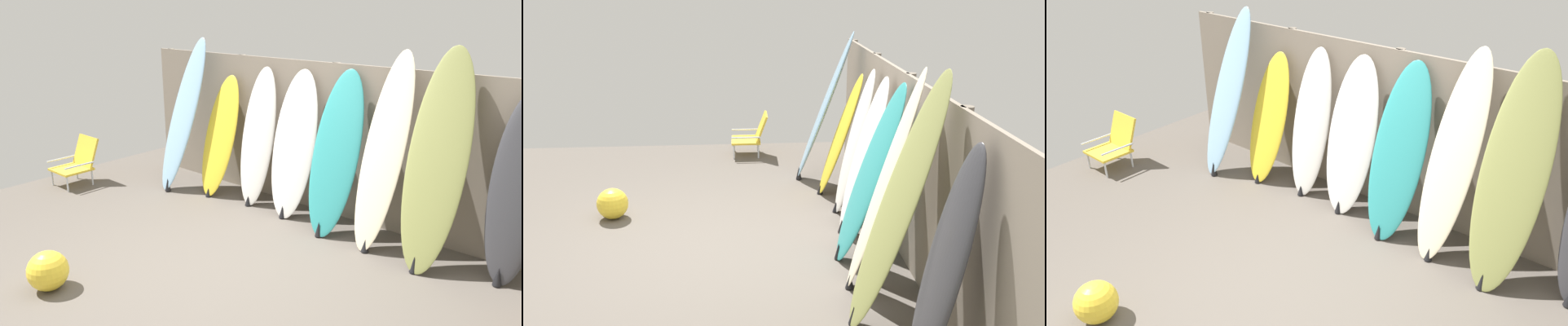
{
  "view_description": "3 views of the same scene",
  "coord_description": "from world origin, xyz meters",
  "views": [
    {
      "loc": [
        3.13,
        -2.9,
        2.42
      ],
      "look_at": [
        -0.0,
        0.74,
        0.92
      ],
      "focal_mm": 35.0,
      "sensor_mm": 36.0,
      "label": 1
    },
    {
      "loc": [
        5.44,
        0.41,
        2.73
      ],
      "look_at": [
        -0.19,
        0.83,
        0.86
      ],
      "focal_mm": 40.0,
      "sensor_mm": 36.0,
      "label": 2
    },
    {
      "loc": [
        2.47,
        -2.46,
        3.14
      ],
      "look_at": [
        -0.08,
        0.65,
        1.04
      ],
      "focal_mm": 35.0,
      "sensor_mm": 36.0,
      "label": 3
    }
  ],
  "objects": [
    {
      "name": "beach_chair",
      "position": [
        -3.25,
        0.57,
        0.33
      ],
      "size": [
        0.5,
        0.56,
        0.65
      ],
      "rotation": [
        0.0,
        0.0,
        -0.16
      ],
      "color": "silver",
      "rests_on": "ground"
    },
    {
      "name": "surfboard_skyblue_0",
      "position": [
        -2.04,
        1.5,
        1.0
      ],
      "size": [
        0.6,
        0.85,
        2.02
      ],
      "color": "#8CB7D6",
      "rests_on": "ground"
    },
    {
      "name": "surfboard_white_2",
      "position": [
        -0.87,
        1.69,
        0.84
      ],
      "size": [
        0.5,
        0.49,
        1.71
      ],
      "color": "white",
      "rests_on": "ground"
    },
    {
      "name": "ground",
      "position": [
        0.0,
        0.0,
        0.0
      ],
      "size": [
        7.68,
        7.68,
        0.0
      ],
      "primitive_type": "plane",
      "color": "#5B544C"
    },
    {
      "name": "surfboard_charcoal_7",
      "position": [
        2.11,
        1.72,
        0.85
      ],
      "size": [
        0.5,
        0.48,
        1.73
      ],
      "color": "#38383D",
      "rests_on": "ground"
    },
    {
      "name": "surfboard_cream_5",
      "position": [
        0.87,
        1.6,
        0.99
      ],
      "size": [
        0.52,
        0.66,
        2.01
      ],
      "color": "beige",
      "rests_on": "ground"
    },
    {
      "name": "surfboard_white_3",
      "position": [
        -0.3,
        1.67,
        0.85
      ],
      "size": [
        0.59,
        0.53,
        1.72
      ],
      "color": "white",
      "rests_on": "ground"
    },
    {
      "name": "fence_back",
      "position": [
        -0.0,
        2.01,
        0.9
      ],
      "size": [
        6.08,
        0.11,
        1.8
      ],
      "color": "gray",
      "rests_on": "ground"
    },
    {
      "name": "surfboard_olive_6",
      "position": [
        1.43,
        1.57,
        1.02
      ],
      "size": [
        0.62,
        0.76,
        2.08
      ],
      "color": "olive",
      "rests_on": "ground"
    },
    {
      "name": "surfboard_yellow_1",
      "position": [
        -1.48,
        1.63,
        0.77
      ],
      "size": [
        0.51,
        0.57,
        1.56
      ],
      "color": "yellow",
      "rests_on": "ground"
    },
    {
      "name": "surfboard_teal_4",
      "position": [
        0.31,
        1.61,
        0.88
      ],
      "size": [
        0.6,
        0.7,
        1.78
      ],
      "color": "teal",
      "rests_on": "ground"
    },
    {
      "name": "beach_ball",
      "position": [
        -0.9,
        -1.1,
        0.18
      ],
      "size": [
        0.36,
        0.36,
        0.36
      ],
      "primitive_type": "sphere",
      "color": "yellow",
      "rests_on": "ground"
    }
  ]
}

